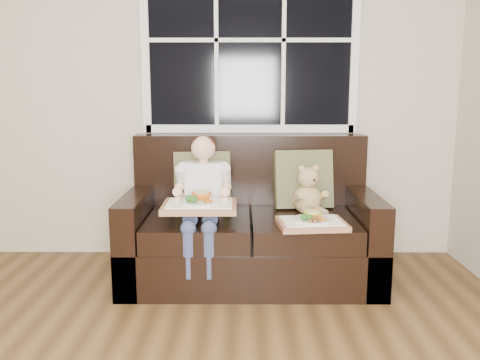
{
  "coord_description": "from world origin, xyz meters",
  "views": [
    {
      "loc": [
        0.6,
        -1.41,
        1.31
      ],
      "look_at": [
        0.59,
        1.85,
        0.71
      ],
      "focal_mm": 38.0,
      "sensor_mm": 36.0,
      "label": 1
    }
  ],
  "objects_px": {
    "loveseat": "(250,232)",
    "teddy_bear": "(308,193)",
    "child": "(203,190)",
    "tray_left": "(200,205)",
    "tray_right": "(312,222)"
  },
  "relations": [
    {
      "from": "child",
      "to": "tray_right",
      "type": "xyz_separation_m",
      "value": [
        0.7,
        -0.25,
        -0.16
      ]
    },
    {
      "from": "loveseat",
      "to": "tray_right",
      "type": "bearing_deg",
      "value": -44.1
    },
    {
      "from": "loveseat",
      "to": "tray_left",
      "type": "xyz_separation_m",
      "value": [
        -0.33,
        -0.31,
        0.27
      ]
    },
    {
      "from": "tray_left",
      "to": "tray_right",
      "type": "distance_m",
      "value": 0.71
    },
    {
      "from": "loveseat",
      "to": "child",
      "type": "distance_m",
      "value": 0.47
    },
    {
      "from": "teddy_bear",
      "to": "tray_right",
      "type": "xyz_separation_m",
      "value": [
        -0.02,
        -0.36,
        -0.11
      ]
    },
    {
      "from": "teddy_bear",
      "to": "tray_right",
      "type": "bearing_deg",
      "value": -111.33
    },
    {
      "from": "loveseat",
      "to": "tray_right",
      "type": "height_order",
      "value": "loveseat"
    },
    {
      "from": "tray_left",
      "to": "tray_right",
      "type": "relative_size",
      "value": 1.06
    },
    {
      "from": "child",
      "to": "tray_left",
      "type": "distance_m",
      "value": 0.2
    },
    {
      "from": "teddy_bear",
      "to": "child",
      "type": "bearing_deg",
      "value": 170.76
    },
    {
      "from": "loveseat",
      "to": "teddy_bear",
      "type": "xyz_separation_m",
      "value": [
        0.4,
        -0.0,
        0.28
      ]
    },
    {
      "from": "child",
      "to": "teddy_bear",
      "type": "xyz_separation_m",
      "value": [
        0.72,
        0.11,
        -0.05
      ]
    },
    {
      "from": "child",
      "to": "teddy_bear",
      "type": "height_order",
      "value": "child"
    },
    {
      "from": "teddy_bear",
      "to": "tray_right",
      "type": "relative_size",
      "value": 0.79
    }
  ]
}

